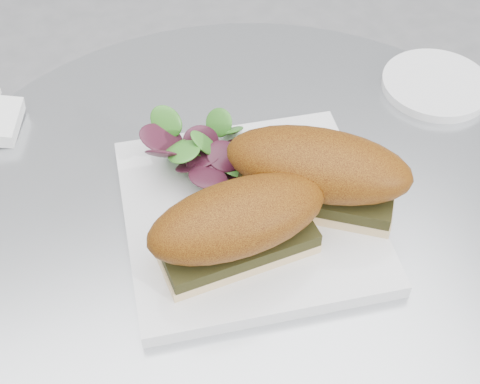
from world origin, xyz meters
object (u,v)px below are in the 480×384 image
(plate, at_px, (249,214))
(saucer, at_px, (436,85))
(sandwich_right, at_px, (317,171))
(sandwich_left, at_px, (238,225))

(plate, relative_size, saucer, 1.89)
(sandwich_right, bearing_deg, sandwich_left, -125.07)
(plate, height_order, sandwich_left, sandwich_left)
(sandwich_left, distance_m, saucer, 0.36)
(plate, bearing_deg, saucer, 22.63)
(plate, xyz_separation_m, sandwich_right, (0.06, -0.01, 0.05))
(plate, relative_size, sandwich_left, 1.43)
(plate, bearing_deg, sandwich_left, -121.28)
(plate, distance_m, saucer, 0.30)
(sandwich_right, bearing_deg, plate, -156.23)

